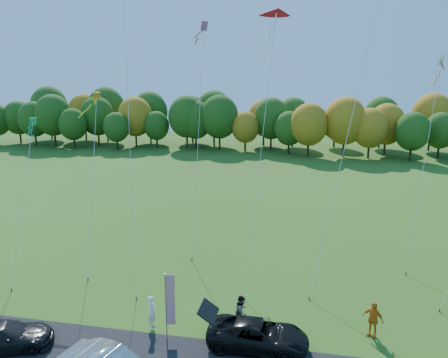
# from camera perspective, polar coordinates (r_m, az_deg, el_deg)

# --- Properties ---
(ground) EXTENTS (160.00, 160.00, 0.00)m
(ground) POSITION_cam_1_polar(r_m,az_deg,el_deg) (25.34, -2.76, -18.87)
(ground) COLOR #2B5616
(tree_line) EXTENTS (116.00, 12.00, 10.00)m
(tree_line) POSITION_cam_1_polar(r_m,az_deg,el_deg) (77.11, 7.04, 3.41)
(tree_line) COLOR #1E4711
(tree_line) RESTS_ON ground
(black_suv) EXTENTS (5.22, 2.54, 1.43)m
(black_suv) POSITION_cam_1_polar(r_m,az_deg,el_deg) (23.53, 4.46, -19.65)
(black_suv) COLOR black
(black_suv) RESTS_ON ground
(dark_truck_a) EXTENTS (5.27, 3.75, 1.42)m
(dark_truck_a) POSITION_cam_1_polar(r_m,az_deg,el_deg) (25.91, -26.97, -17.86)
(dark_truck_a) COLOR black
(dark_truck_a) RESTS_ON ground
(person_tailgate_a) EXTENTS (0.53, 0.75, 1.92)m
(person_tailgate_a) POSITION_cam_1_polar(r_m,az_deg,el_deg) (25.13, -9.36, -16.79)
(person_tailgate_a) COLOR white
(person_tailgate_a) RESTS_ON ground
(person_tailgate_b) EXTENTS (0.92, 1.04, 1.80)m
(person_tailgate_b) POSITION_cam_1_polar(r_m,az_deg,el_deg) (25.06, 2.32, -16.85)
(person_tailgate_b) COLOR gray
(person_tailgate_b) RESTS_ON ground
(person_east) EXTENTS (1.23, 0.99, 1.96)m
(person_east) POSITION_cam_1_polar(r_m,az_deg,el_deg) (25.45, 18.86, -16.92)
(person_east) COLOR orange
(person_east) RESTS_ON ground
(feather_flag) EXTENTS (0.48, 0.20, 3.74)m
(feather_flag) POSITION_cam_1_polar(r_m,az_deg,el_deg) (23.48, -7.16, -15.34)
(feather_flag) COLOR #999999
(feather_flag) RESTS_ON ground
(kite_delta_blue) EXTENTS (6.08, 12.34, 29.32)m
(kite_delta_blue) POSITION_cam_1_polar(r_m,az_deg,el_deg) (31.15, -12.65, 14.34)
(kite_delta_blue) COLOR #4C3F33
(kite_delta_blue) RESTS_ON ground
(kite_parafoil_orange) EXTENTS (7.35, 12.95, 28.02)m
(kite_parafoil_orange) POSITION_cam_1_polar(r_m,az_deg,el_deg) (31.37, 17.70, 13.44)
(kite_parafoil_orange) COLOR #4C3F33
(kite_parafoil_orange) RESTS_ON ground
(kite_delta_red) EXTENTS (2.41, 10.99, 19.32)m
(kite_delta_red) POSITION_cam_1_polar(r_m,az_deg,el_deg) (29.96, 5.20, 6.80)
(kite_delta_red) COLOR #4C3F33
(kite_delta_red) RESTS_ON ground
(kite_diamond_yellow) EXTENTS (2.13, 6.60, 12.55)m
(kite_diamond_yellow) POSITION_cam_1_polar(r_m,az_deg,el_deg) (32.45, -16.79, -0.30)
(kite_diamond_yellow) COLOR #4C3F33
(kite_diamond_yellow) RESTS_ON ground
(kite_diamond_green) EXTENTS (1.87, 6.48, 10.79)m
(kite_diamond_green) POSITION_cam_1_polar(r_m,az_deg,el_deg) (32.79, -24.78, -2.42)
(kite_diamond_green) COLOR #4C3F33
(kite_diamond_green) RESTS_ON ground
(kite_diamond_white) EXTENTS (2.85, 6.37, 15.28)m
(kite_diamond_white) POSITION_cam_1_polar(r_m,az_deg,el_deg) (34.18, 24.71, 1.98)
(kite_diamond_white) COLOR #4C3F33
(kite_diamond_white) RESTS_ON ground
(kite_diamond_pink) EXTENTS (1.26, 7.76, 18.09)m
(kite_diamond_pink) POSITION_cam_1_polar(r_m,az_deg,el_deg) (34.28, -3.36, 5.81)
(kite_diamond_pink) COLOR #4C3F33
(kite_diamond_pink) RESTS_ON ground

